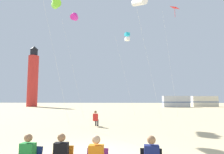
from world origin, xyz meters
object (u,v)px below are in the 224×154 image
Objects in this scene: kite_flyer_standing at (96,118)px; kite_tube_magenta at (74,17)px; lighthouse_distant at (33,78)px; kite_tube_lime at (56,4)px; rv_van_cream at (204,101)px; rv_van_silver at (176,102)px; kite_box_cyan at (127,37)px; kite_diamond_scarlet at (174,13)px; kite_tube_white at (139,2)px.

kite_flyer_standing is 0.10× the size of kite_tube_magenta.
kite_tube_lime is at bearing -62.78° from lighthouse_distant.
rv_van_cream is at bearing -110.37° from kite_flyer_standing.
lighthouse_distant reaches higher than rv_van_silver.
kite_box_cyan is 1.78× the size of rv_van_silver.
lighthouse_distant is (-19.44, 32.06, -3.45)m from kite_tube_magenta.
kite_box_cyan is 1.03× the size of kite_tube_lime.
kite_diamond_scarlet reaches higher than rv_van_cream.
kite_tube_white is 1.96× the size of rv_van_cream.
kite_tube_white is 1.98× the size of rv_van_silver.
kite_diamond_scarlet is 2.03× the size of rv_van_cream.
kite_flyer_standing is 0.09× the size of kite_tube_white.
kite_tube_white is 35.52m from rv_van_silver.
kite_tube_lime is at bearing -14.39° from kite_flyer_standing.
lighthouse_distant is at bearing 117.22° from kite_tube_lime.
kite_tube_white is 42.15m from rv_van_cream.
rv_van_cream is (27.57, 38.91, -9.09)m from kite_tube_lime.
lighthouse_distant reaches higher than kite_tube_magenta.
rv_van_silver is at bearing 58.42° from kite_tube_magenta.
rv_van_cream is at bearing 60.77° from kite_tube_white.
kite_flyer_standing is at bearing -133.43° from kite_diamond_scarlet.
rv_van_silver is (38.08, -1.73, -6.45)m from lighthouse_distant.
kite_tube_white is 0.76× the size of lighthouse_distant.
kite_tube_white is at bearing -116.72° from rv_van_cream.
kite_tube_white is at bearing -116.54° from kite_flyer_standing.
rv_van_cream is at bearing 51.42° from kite_tube_magenta.
kite_box_cyan is 28.52m from rv_van_silver.
kite_tube_lime is at bearing -156.42° from kite_tube_white.
kite_tube_magenta is at bearing 84.95° from kite_tube_lime.
rv_van_cream is (8.50, 3.69, 0.00)m from rv_van_silver.
rv_van_silver is (6.92, 28.26, -11.00)m from kite_diamond_scarlet.
kite_diamond_scarlet is 0.79× the size of lighthouse_distant.
kite_flyer_standing is at bearing -24.21° from kite_tube_lime.
kite_box_cyan is at bearing 97.99° from kite_tube_white.
kite_tube_lime is at bearing -119.29° from rv_van_silver.
kite_tube_magenta is 44.63m from rv_van_cream.
kite_tube_magenta is (-6.09, -6.56, 0.36)m from kite_box_cyan.
rv_van_silver is 0.99× the size of rv_van_cream.
kite_flyer_standing is 10.76m from kite_tube_lime.
kite_diamond_scarlet is at bearing 9.99° from kite_tube_magenta.
rv_van_silver is (11.41, 31.88, -10.73)m from kite_tube_white.
lighthouse_distant is (-25.53, 25.49, -3.10)m from kite_box_cyan.
kite_diamond_scarlet reaches higher than kite_box_cyan.
rv_van_cream is at bearing 22.64° from rv_van_silver.
kite_tube_lime is 0.93× the size of kite_tube_magenta.
kite_box_cyan is 8.96m from kite_tube_magenta.
kite_tube_lime is 4.98m from kite_tube_magenta.
rv_van_silver and rv_van_cream have the same top height.
kite_box_cyan is (2.62, 13.21, 10.32)m from kite_flyer_standing.
kite_flyer_standing is at bearing -113.15° from rv_van_silver.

